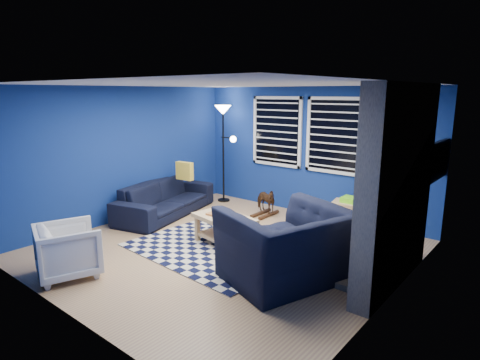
# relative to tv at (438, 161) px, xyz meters

# --- Properties ---
(floor) EXTENTS (5.00, 5.00, 0.00)m
(floor) POSITION_rel_tv_xyz_m (-2.45, -2.00, -1.40)
(floor) COLOR tan
(floor) RESTS_ON ground
(ceiling) EXTENTS (5.00, 5.00, 0.00)m
(ceiling) POSITION_rel_tv_xyz_m (-2.45, -2.00, 1.10)
(ceiling) COLOR white
(ceiling) RESTS_ON wall_back
(wall_back) EXTENTS (5.00, 0.00, 5.00)m
(wall_back) POSITION_rel_tv_xyz_m (-2.45, 0.50, -0.15)
(wall_back) COLOR navy
(wall_back) RESTS_ON floor
(wall_left) EXTENTS (0.00, 5.00, 5.00)m
(wall_left) POSITION_rel_tv_xyz_m (-4.95, -2.00, -0.15)
(wall_left) COLOR navy
(wall_left) RESTS_ON floor
(wall_right) EXTENTS (0.00, 5.00, 5.00)m
(wall_right) POSITION_rel_tv_xyz_m (0.05, -2.00, -0.15)
(wall_right) COLOR navy
(wall_right) RESTS_ON floor
(fireplace) EXTENTS (0.65, 2.00, 2.50)m
(fireplace) POSITION_rel_tv_xyz_m (-0.09, -1.50, -0.20)
(fireplace) COLOR gray
(fireplace) RESTS_ON floor
(window_left) EXTENTS (1.17, 0.06, 1.42)m
(window_left) POSITION_rel_tv_xyz_m (-3.20, 0.46, 0.20)
(window_left) COLOR black
(window_left) RESTS_ON wall_back
(window_right) EXTENTS (1.17, 0.06, 1.42)m
(window_right) POSITION_rel_tv_xyz_m (-1.90, 0.46, 0.20)
(window_right) COLOR black
(window_right) RESTS_ON wall_back
(tv) EXTENTS (0.07, 1.00, 0.58)m
(tv) POSITION_rel_tv_xyz_m (0.00, 0.00, 0.00)
(tv) COLOR black
(tv) RESTS_ON wall_right
(rug) EXTENTS (2.61, 2.13, 0.02)m
(rug) POSITION_rel_tv_xyz_m (-2.59, -2.04, -1.39)
(rug) COLOR black
(rug) RESTS_ON floor
(sofa) EXTENTS (2.45, 1.44, 0.67)m
(sofa) POSITION_rel_tv_xyz_m (-4.55, -1.40, -1.06)
(sofa) COLOR black
(sofa) RESTS_ON floor
(armchair_big) EXTENTS (1.82, 1.70, 0.96)m
(armchair_big) POSITION_rel_tv_xyz_m (-1.13, -2.32, -0.92)
(armchair_big) COLOR black
(armchair_big) RESTS_ON floor
(armchair_bent) EXTENTS (0.97, 0.98, 0.70)m
(armchair_bent) POSITION_rel_tv_xyz_m (-3.45, -3.99, -1.05)
(armchair_bent) COLOR gray
(armchair_bent) RESTS_ON floor
(rocking_horse) EXTENTS (0.40, 0.63, 0.49)m
(rocking_horse) POSITION_rel_tv_xyz_m (-2.99, -0.20, -1.08)
(rocking_horse) COLOR #4C3118
(rocking_horse) RESTS_ON floor
(coffee_table) EXTENTS (1.09, 0.75, 0.50)m
(coffee_table) POSITION_rel_tv_xyz_m (-2.57, -1.89, -1.05)
(coffee_table) COLOR tan
(coffee_table) RESTS_ON rug
(cabinet) EXTENTS (0.72, 0.55, 0.62)m
(cabinet) POSITION_rel_tv_xyz_m (-1.28, -0.03, -1.12)
(cabinet) COLOR tan
(cabinet) RESTS_ON floor
(floor_lamp) EXTENTS (0.58, 0.35, 2.12)m
(floor_lamp) POSITION_rel_tv_xyz_m (-4.33, 0.11, 0.33)
(floor_lamp) COLOR black
(floor_lamp) RESTS_ON floor
(throw_pillow) EXTENTS (0.38, 0.15, 0.36)m
(throw_pillow) POSITION_rel_tv_xyz_m (-4.40, -1.01, -0.55)
(throw_pillow) COLOR yellow
(throw_pillow) RESTS_ON sofa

